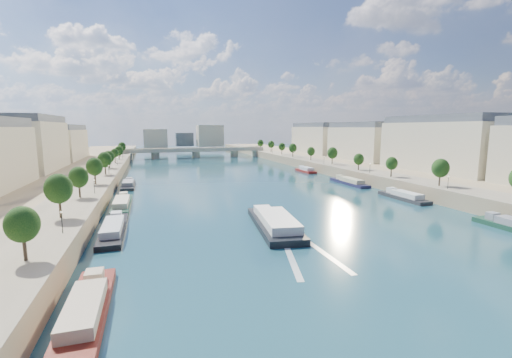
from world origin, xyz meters
TOP-DOWN VIEW (x-y plane):
  - ground at (0.00, 100.00)m, footprint 700.00×700.00m
  - quay_left at (-72.00, 100.00)m, footprint 44.00×520.00m
  - quay_right at (72.00, 100.00)m, footprint 44.00×520.00m
  - pave_left at (-57.00, 100.00)m, footprint 14.00×520.00m
  - pave_right at (57.00, 100.00)m, footprint 14.00×520.00m
  - trees_left at (-55.00, 102.00)m, footprint 4.80×268.80m
  - trees_right at (55.00, 110.00)m, footprint 4.80×268.80m
  - lamps_left at (-52.50, 90.00)m, footprint 0.36×200.36m
  - lamps_right at (52.50, 105.00)m, footprint 0.36×200.36m
  - buildings_left at (-85.00, 112.00)m, footprint 16.00×226.00m
  - buildings_right at (85.00, 112.00)m, footprint 16.00×226.00m
  - skyline at (3.19, 319.52)m, footprint 79.00×42.00m
  - bridge at (0.00, 242.63)m, footprint 112.00×12.00m
  - tour_barge at (-8.35, 37.68)m, footprint 12.37×30.70m
  - wake at (-8.35, 21.13)m, footprint 10.97×26.01m
  - moored_barges_left at (-45.50, 42.13)m, footprint 5.00×155.38m
  - moored_barges_right at (45.50, 53.26)m, footprint 5.00×166.54m

SIDE VIEW (x-z plane):
  - ground at x=0.00m, z-range 0.00..0.00m
  - wake at x=-8.35m, z-range 0.00..0.04m
  - moored_barges_right at x=45.50m, z-range -0.96..2.64m
  - moored_barges_left at x=-45.50m, z-range -0.96..2.64m
  - tour_barge at x=-8.35m, z-range -0.86..3.19m
  - quay_left at x=-72.00m, z-range 0.00..5.00m
  - quay_right at x=72.00m, z-range 0.00..5.00m
  - pave_left at x=-57.00m, z-range 5.00..5.10m
  - pave_right at x=57.00m, z-range 5.00..5.10m
  - bridge at x=0.00m, z-range 1.01..9.16m
  - lamps_left at x=-52.50m, z-range 5.64..9.92m
  - lamps_right at x=52.50m, z-range 5.64..9.92m
  - trees_left at x=-55.00m, z-range 6.35..14.61m
  - trees_right at x=55.00m, z-range 6.35..14.61m
  - skyline at x=3.19m, z-range 3.66..25.66m
  - buildings_left at x=-85.00m, z-range 4.85..28.05m
  - buildings_right at x=85.00m, z-range 4.85..28.05m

